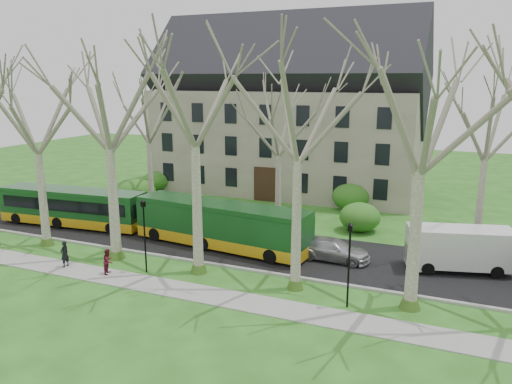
% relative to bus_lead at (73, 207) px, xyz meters
% --- Properties ---
extents(ground, '(120.00, 120.00, 0.00)m').
position_rel_bus_lead_xyz_m(ground, '(16.74, -4.78, -1.53)').
color(ground, '#2A5E1A').
rests_on(ground, ground).
extents(sidewalk, '(70.00, 2.00, 0.06)m').
position_rel_bus_lead_xyz_m(sidewalk, '(16.74, -7.28, -1.50)').
color(sidewalk, gray).
rests_on(sidewalk, ground).
extents(road, '(80.00, 8.00, 0.06)m').
position_rel_bus_lead_xyz_m(road, '(16.74, 0.72, -1.50)').
color(road, black).
rests_on(road, ground).
extents(curb, '(80.00, 0.25, 0.14)m').
position_rel_bus_lead_xyz_m(curb, '(16.74, -3.28, -1.46)').
color(curb, '#A5A39E').
rests_on(curb, ground).
extents(building, '(26.50, 12.20, 16.00)m').
position_rel_bus_lead_xyz_m(building, '(10.74, 19.22, 6.54)').
color(building, gray).
rests_on(building, ground).
extents(tree_row_verge, '(49.00, 7.00, 14.00)m').
position_rel_bus_lead_xyz_m(tree_row_verge, '(16.74, -4.48, 5.47)').
color(tree_row_verge, gray).
rests_on(tree_row_verge, ground).
extents(tree_row_far, '(33.00, 7.00, 12.00)m').
position_rel_bus_lead_xyz_m(tree_row_far, '(15.40, 6.22, 4.47)').
color(tree_row_far, gray).
rests_on(tree_row_far, ground).
extents(lamp_row, '(36.22, 0.22, 4.30)m').
position_rel_bus_lead_xyz_m(lamp_row, '(16.74, -5.78, 1.05)').
color(lamp_row, black).
rests_on(lamp_row, ground).
extents(hedges, '(30.60, 8.60, 2.00)m').
position_rel_bus_lead_xyz_m(hedges, '(12.07, 9.22, -0.53)').
color(hedges, '#235D1A').
rests_on(hedges, ground).
extents(bus_lead, '(11.90, 3.42, 2.93)m').
position_rel_bus_lead_xyz_m(bus_lead, '(0.00, 0.00, 0.00)').
color(bus_lead, '#134319').
rests_on(bus_lead, road).
extents(bus_follow, '(12.70, 3.96, 3.12)m').
position_rel_bus_lead_xyz_m(bus_follow, '(12.85, -0.13, 0.09)').
color(bus_follow, '#134319').
rests_on(bus_follow, road).
extents(sedan, '(4.61, 1.93, 1.33)m').
position_rel_bus_lead_xyz_m(sedan, '(20.46, 0.37, -0.80)').
color(sedan, '#B2B2B7').
rests_on(sedan, road).
extents(van_a, '(6.28, 3.59, 2.59)m').
position_rel_bus_lead_xyz_m(van_a, '(27.72, 1.50, -0.17)').
color(van_a, silver).
rests_on(van_a, road).
extents(pedestrian_a, '(0.41, 0.60, 1.61)m').
position_rel_bus_lead_xyz_m(pedestrian_a, '(5.80, -7.09, -0.66)').
color(pedestrian_a, black).
rests_on(pedestrian_a, sidewalk).
extents(pedestrian_b, '(0.76, 0.86, 1.49)m').
position_rel_bus_lead_xyz_m(pedestrian_b, '(8.92, -6.93, -0.72)').
color(pedestrian_b, '#591424').
rests_on(pedestrian_b, sidewalk).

